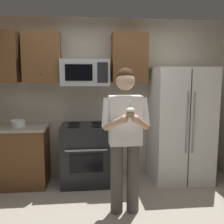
{
  "coord_description": "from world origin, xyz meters",
  "views": [
    {
      "loc": [
        -0.15,
        -2.53,
        1.66
      ],
      "look_at": [
        0.16,
        0.4,
        1.25
      ],
      "focal_mm": 40.92,
      "sensor_mm": 36.0,
      "label": 1
    }
  ],
  "objects_px": {
    "oven_range": "(86,154)",
    "bowl_large_white": "(18,123)",
    "cupcake": "(130,112)",
    "refrigerator": "(180,125)",
    "person": "(125,133)",
    "microwave": "(85,73)"
  },
  "relations": [
    {
      "from": "refrigerator",
      "to": "bowl_large_white",
      "type": "bearing_deg",
      "value": 179.55
    },
    {
      "from": "oven_range",
      "to": "cupcake",
      "type": "distance_m",
      "value": 1.61
    },
    {
      "from": "person",
      "to": "oven_range",
      "type": "bearing_deg",
      "value": 115.5
    },
    {
      "from": "oven_range",
      "to": "cupcake",
      "type": "xyz_separation_m",
      "value": [
        0.46,
        -1.3,
        0.83
      ]
    },
    {
      "from": "bowl_large_white",
      "to": "cupcake",
      "type": "bearing_deg",
      "value": -41.05
    },
    {
      "from": "oven_range",
      "to": "bowl_large_white",
      "type": "bearing_deg",
      "value": -178.9
    },
    {
      "from": "bowl_large_white",
      "to": "cupcake",
      "type": "distance_m",
      "value": 1.98
    },
    {
      "from": "microwave",
      "to": "refrigerator",
      "type": "distance_m",
      "value": 1.72
    },
    {
      "from": "oven_range",
      "to": "refrigerator",
      "type": "bearing_deg",
      "value": -1.5
    },
    {
      "from": "microwave",
      "to": "bowl_large_white",
      "type": "height_order",
      "value": "microwave"
    },
    {
      "from": "bowl_large_white",
      "to": "person",
      "type": "bearing_deg",
      "value": -32.9
    },
    {
      "from": "person",
      "to": "cupcake",
      "type": "distance_m",
      "value": 0.44
    },
    {
      "from": "refrigerator",
      "to": "person",
      "type": "relative_size",
      "value": 1.02
    },
    {
      "from": "bowl_large_white",
      "to": "refrigerator",
      "type": "bearing_deg",
      "value": -0.45
    },
    {
      "from": "person",
      "to": "cupcake",
      "type": "bearing_deg",
      "value": -90.0
    },
    {
      "from": "person",
      "to": "cupcake",
      "type": "relative_size",
      "value": 10.13
    },
    {
      "from": "refrigerator",
      "to": "cupcake",
      "type": "relative_size",
      "value": 10.35
    },
    {
      "from": "microwave",
      "to": "person",
      "type": "xyz_separation_m",
      "value": [
        0.46,
        -1.09,
        -0.72
      ]
    },
    {
      "from": "cupcake",
      "to": "bowl_large_white",
      "type": "bearing_deg",
      "value": 138.95
    },
    {
      "from": "oven_range",
      "to": "cupcake",
      "type": "relative_size",
      "value": 5.36
    },
    {
      "from": "cupcake",
      "to": "person",
      "type": "bearing_deg",
      "value": 90.0
    },
    {
      "from": "oven_range",
      "to": "bowl_large_white",
      "type": "relative_size",
      "value": 4.46
    }
  ]
}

